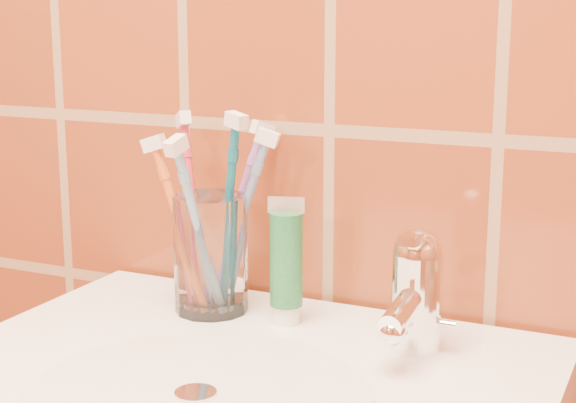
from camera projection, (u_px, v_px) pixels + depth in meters
The scene contains 9 objects.
glass_tumbler at pixel (211, 254), 0.95m from camera, with size 0.08×0.08×0.13m, color white.
toothpaste_tube at pixel (286, 265), 0.91m from camera, with size 0.04×0.03×0.13m.
faucet at pixel (416, 287), 0.83m from camera, with size 0.05×0.11×0.12m.
toothbrush_0 at pixel (235, 216), 0.97m from camera, with size 0.06×0.08×0.21m, color #884EA7, non-canonical shape.
toothbrush_1 at pixel (227, 215), 0.93m from camera, with size 0.05×0.04×0.22m, color #0D5872, non-canonical shape.
toothbrush_2 at pixel (181, 227), 0.94m from camera, with size 0.08×0.03×0.20m, color orange, non-canonical shape.
toothbrush_3 at pixel (199, 230), 0.91m from camera, with size 0.03×0.09×0.20m, color #709EC7, non-canonical shape.
toothbrush_4 at pixel (193, 212), 0.97m from camera, with size 0.07×0.07×0.22m, color #C12943, non-canonical shape.
toothbrush_5 at pixel (240, 222), 0.94m from camera, with size 0.08×0.04×0.20m, color #6788B8, non-canonical shape.
Camera 1 is at (0.36, 0.32, 1.17)m, focal length 55.00 mm.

